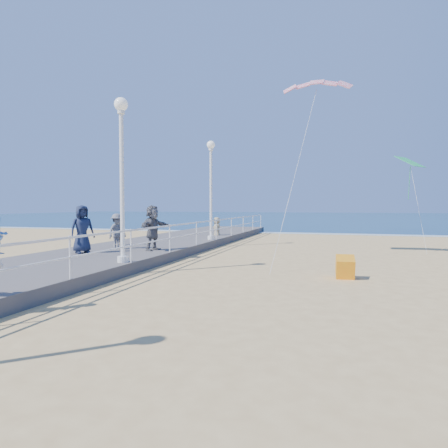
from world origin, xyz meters
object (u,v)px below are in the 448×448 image
(lamp_post_far, at_px, (211,179))
(beach_walker_c, at_px, (217,229))
(spectator_5, at_px, (153,228))
(box_kite, at_px, (345,269))
(lamp_post_mid, at_px, (122,162))
(spectator_6, at_px, (118,230))
(spectator_2, at_px, (117,231))
(spectator_4, at_px, (82,229))

(lamp_post_far, bearing_deg, beach_walker_c, 102.02)
(spectator_5, height_order, beach_walker_c, spectator_5)
(box_kite, bearing_deg, spectator_5, 160.40)
(lamp_post_mid, bearing_deg, box_kite, 10.40)
(box_kite, bearing_deg, spectator_6, 157.08)
(lamp_post_mid, bearing_deg, spectator_2, 124.19)
(lamp_post_far, bearing_deg, spectator_4, -111.24)
(spectator_4, xyz_separation_m, box_kite, (9.78, -0.46, -1.03))
(beach_walker_c, height_order, box_kite, beach_walker_c)
(spectator_4, relative_size, box_kite, 3.12)
(spectator_5, xyz_separation_m, box_kite, (7.63, -2.18, -1.03))
(lamp_post_mid, relative_size, spectator_5, 2.85)
(spectator_5, xyz_separation_m, spectator_6, (-2.44, 1.34, -0.22))
(lamp_post_far, relative_size, spectator_4, 2.85)
(spectator_2, bearing_deg, spectator_6, 39.99)
(lamp_post_far, distance_m, spectator_4, 8.13)
(spectator_5, height_order, box_kite, spectator_5)
(box_kite, bearing_deg, lamp_post_mid, -173.28)
(spectator_6, bearing_deg, box_kite, -102.40)
(spectator_4, bearing_deg, lamp_post_mid, -86.69)
(spectator_2, relative_size, beach_walker_c, 1.00)
(spectator_4, height_order, box_kite, spectator_4)
(spectator_6, xyz_separation_m, beach_walker_c, (2.45, 7.31, -0.35))
(beach_walker_c, bearing_deg, spectator_2, -31.24)
(spectator_2, xyz_separation_m, beach_walker_c, (1.66, 8.69, -0.40))
(spectator_2, height_order, spectator_6, spectator_2)
(spectator_6, bearing_deg, spectator_4, -167.78)
(box_kite, bearing_deg, beach_walker_c, 121.46)
(spectator_6, height_order, box_kite, spectator_6)
(lamp_post_far, relative_size, box_kite, 8.87)
(beach_walker_c, xyz_separation_m, box_kite, (7.62, -10.82, -0.46))
(spectator_2, xyz_separation_m, spectator_6, (-0.80, 1.38, -0.04))
(lamp_post_mid, xyz_separation_m, spectator_4, (-2.82, 1.73, -2.33))
(lamp_post_mid, xyz_separation_m, box_kite, (6.96, 1.28, -3.36))
(spectator_2, height_order, spectator_5, spectator_5)
(spectator_2, distance_m, spectator_6, 1.60)
(spectator_2, bearing_deg, spectator_5, -78.30)
(spectator_2, distance_m, spectator_4, 1.76)
(spectator_6, relative_size, beach_walker_c, 0.94)
(beach_walker_c, bearing_deg, spectator_6, -39.00)
(lamp_post_far, relative_size, beach_walker_c, 3.51)
(lamp_post_mid, distance_m, spectator_5, 4.22)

